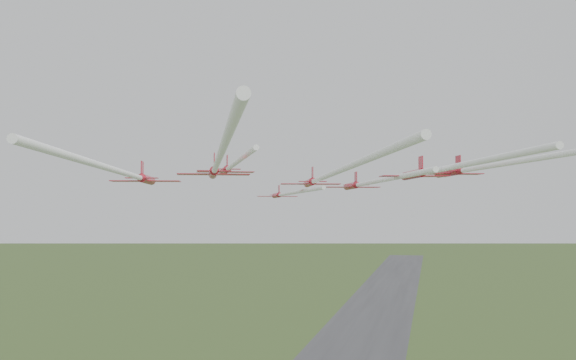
% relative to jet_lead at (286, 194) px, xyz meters
% --- Properties ---
extents(runway, '(38.00, 900.00, 0.04)m').
position_rel_jet_lead_xyz_m(runway, '(-2.82, 189.48, -54.50)').
color(runway, '#37373A').
rests_on(runway, ground).
extents(jet_lead, '(20.45, 47.49, 2.35)m').
position_rel_jet_lead_xyz_m(jet_lead, '(0.00, 0.00, 0.00)').
color(jet_lead, red).
extents(jet_row2_left, '(20.58, 43.81, 2.83)m').
position_rel_jet_lead_xyz_m(jet_row2_left, '(-4.48, -18.60, 3.64)').
color(jet_row2_left, red).
extents(jet_row2_right, '(19.11, 50.66, 2.83)m').
position_rel_jet_lead_xyz_m(jet_row2_right, '(15.20, -10.34, 1.33)').
color(jet_row2_right, red).
extents(jet_row3_left, '(20.19, 57.84, 2.94)m').
position_rel_jet_lead_xyz_m(jet_row3_left, '(-10.64, -39.54, 1.47)').
color(jet_row3_left, red).
extents(jet_row3_mid, '(22.42, 65.96, 2.69)m').
position_rel_jet_lead_xyz_m(jet_row3_mid, '(12.59, -33.70, 1.23)').
color(jet_row3_mid, red).
extents(jet_row3_right, '(22.19, 57.38, 2.80)m').
position_rel_jet_lead_xyz_m(jet_row3_right, '(32.58, -26.98, 2.68)').
color(jet_row3_right, red).
extents(jet_row4_left, '(22.74, 54.90, 2.54)m').
position_rel_jet_lead_xyz_m(jet_row4_left, '(5.25, -53.06, 1.50)').
color(jet_row4_left, red).
extents(jet_row4_right, '(15.53, 41.84, 2.60)m').
position_rel_jet_lead_xyz_m(jet_row4_right, '(25.61, -36.69, 1.60)').
color(jet_row4_right, red).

